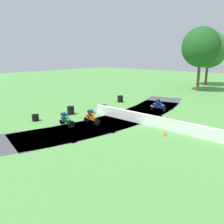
% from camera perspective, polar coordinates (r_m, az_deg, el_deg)
% --- Properties ---
extents(ground_plane, '(120.00, 120.00, 0.00)m').
position_cam_1_polar(ground_plane, '(21.85, 2.47, -1.69)').
color(ground_plane, '#569947').
extents(track_asphalt, '(7.43, 26.68, 0.01)m').
position_cam_1_polar(track_asphalt, '(22.29, 1.09, -1.35)').
color(track_asphalt, '#47474C').
rests_on(track_asphalt, ground).
extents(safety_barrier, '(15.97, 0.68, 0.90)m').
position_cam_1_polar(safety_barrier, '(19.11, 13.46, -2.95)').
color(safety_barrier, white).
rests_on(safety_barrier, ground).
extents(motorcycle_lead_green, '(1.70, 0.96, 1.42)m').
position_cam_1_polar(motorcycle_lead_green, '(19.84, -11.00, -1.67)').
color(motorcycle_lead_green, black).
rests_on(motorcycle_lead_green, ground).
extents(motorcycle_chase_orange, '(1.70, 0.80, 1.42)m').
position_cam_1_polar(motorcycle_chase_orange, '(20.16, -4.88, -1.12)').
color(motorcycle_chase_orange, black).
rests_on(motorcycle_chase_orange, ground).
extents(motorcycle_trailing_blue, '(1.68, 0.87, 1.43)m').
position_cam_1_polar(motorcycle_trailing_blue, '(25.03, 11.13, 1.60)').
color(motorcycle_trailing_blue, black).
rests_on(motorcycle_trailing_blue, ground).
extents(tire_stack_near, '(0.60, 0.60, 0.60)m').
position_cam_1_polar(tire_stack_near, '(22.22, -17.95, -1.30)').
color(tire_stack_near, black).
rests_on(tire_stack_near, ground).
extents(tire_stack_mid_a, '(0.68, 0.68, 0.80)m').
position_cam_1_polar(tire_stack_mid_a, '(23.75, -9.91, 0.38)').
color(tire_stack_mid_a, black).
rests_on(tire_stack_mid_a, ground).
extents(tire_stack_mid_b, '(0.67, 0.67, 0.40)m').
position_cam_1_polar(tire_stack_mid_b, '(25.98, -2.06, 1.29)').
color(tire_stack_mid_b, black).
rests_on(tire_stack_mid_b, ground).
extents(tire_stack_far, '(0.69, 0.69, 0.80)m').
position_cam_1_polar(tire_stack_far, '(29.40, 1.98, 3.18)').
color(tire_stack_far, black).
rests_on(tire_stack_far, ground).
extents(traffic_cone, '(0.28, 0.28, 0.44)m').
position_cam_1_polar(traffic_cone, '(17.76, 12.61, -4.98)').
color(traffic_cone, orange).
rests_on(traffic_cone, ground).
extents(tree_far_left, '(5.83, 5.83, 9.90)m').
position_cam_1_polar(tree_far_left, '(40.35, 20.59, 14.40)').
color(tree_far_left, brown).
rests_on(tree_far_left, ground).
extents(tree_mid_rise, '(6.40, 6.40, 9.90)m').
position_cam_1_polar(tree_mid_rise, '(48.47, 22.24, 13.70)').
color(tree_mid_rise, brown).
rests_on(tree_mid_rise, ground).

